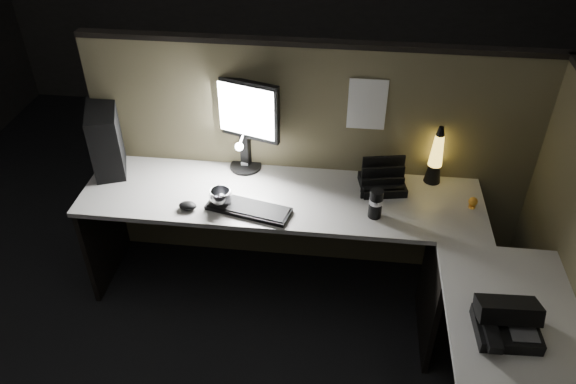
# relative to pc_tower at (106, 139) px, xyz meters

# --- Properties ---
(floor) EXTENTS (6.00, 6.00, 0.00)m
(floor) POSITION_rel_pc_tower_xyz_m (1.22, -0.78, -0.93)
(floor) COLOR black
(floor) RESTS_ON ground
(room_shell) EXTENTS (6.00, 6.00, 6.00)m
(room_shell) POSITION_rel_pc_tower_xyz_m (1.22, -0.78, 0.69)
(room_shell) COLOR silver
(room_shell) RESTS_ON ground
(partition_back) EXTENTS (2.66, 0.06, 1.50)m
(partition_back) POSITION_rel_pc_tower_xyz_m (1.22, 0.15, -0.18)
(partition_back) COLOR brown
(partition_back) RESTS_ON ground
(partition_right) EXTENTS (0.06, 1.66, 1.50)m
(partition_right) POSITION_rel_pc_tower_xyz_m (2.55, -0.68, -0.18)
(partition_right) COLOR brown
(partition_right) RESTS_ON ground
(desk) EXTENTS (2.60, 1.60, 0.73)m
(desk) POSITION_rel_pc_tower_xyz_m (1.40, -0.53, -0.35)
(desk) COLOR #B7B3AD
(desk) RESTS_ON ground
(pc_tower) EXTENTS (0.29, 0.41, 0.39)m
(pc_tower) POSITION_rel_pc_tower_xyz_m (0.00, 0.00, 0.00)
(pc_tower) COLOR black
(pc_tower) RESTS_ON desk
(monitor) EXTENTS (0.44, 0.20, 0.58)m
(monitor) POSITION_rel_pc_tower_xyz_m (0.82, 0.10, 0.15)
(monitor) COLOR black
(monitor) RESTS_ON desk
(keyboard) EXTENTS (0.49, 0.26, 0.02)m
(keyboard) POSITION_rel_pc_tower_xyz_m (0.91, -0.34, -0.19)
(keyboard) COLOR black
(keyboard) RESTS_ON desk
(mouse) EXTENTS (0.11, 0.08, 0.04)m
(mouse) POSITION_rel_pc_tower_xyz_m (0.57, -0.36, -0.18)
(mouse) COLOR black
(mouse) RESTS_ON desk
(clip_lamp) EXTENTS (0.05, 0.19, 0.25)m
(clip_lamp) POSITION_rel_pc_tower_xyz_m (0.81, 0.03, -0.05)
(clip_lamp) COLOR silver
(clip_lamp) RESTS_ON desk
(organizer) EXTENTS (0.29, 0.26, 0.19)m
(organizer) POSITION_rel_pc_tower_xyz_m (1.65, -0.03, -0.15)
(organizer) COLOR black
(organizer) RESTS_ON desk
(lava_lamp) EXTENTS (0.10, 0.10, 0.37)m
(lava_lamp) POSITION_rel_pc_tower_xyz_m (1.94, 0.07, -0.04)
(lava_lamp) COLOR black
(lava_lamp) RESTS_ON desk
(travel_mug) EXTENTS (0.08, 0.08, 0.17)m
(travel_mug) POSITION_rel_pc_tower_xyz_m (1.60, -0.30, -0.11)
(travel_mug) COLOR black
(travel_mug) RESTS_ON desk
(steel_mug) EXTENTS (0.14, 0.14, 0.10)m
(steel_mug) POSITION_rel_pc_tower_xyz_m (0.75, -0.31, -0.15)
(steel_mug) COLOR #BABAC1
(steel_mug) RESTS_ON desk
(figurine) EXTENTS (0.05, 0.05, 0.05)m
(figurine) POSITION_rel_pc_tower_xyz_m (2.14, -0.17, -0.15)
(figurine) COLOR #FFA228
(figurine) RESTS_ON desk
(pinned_paper) EXTENTS (0.22, 0.00, 0.31)m
(pinned_paper) POSITION_rel_pc_tower_xyz_m (1.52, 0.12, 0.26)
(pinned_paper) COLOR white
(pinned_paper) RESTS_ON partition_back
(desk_phone) EXTENTS (0.27, 0.28, 0.16)m
(desk_phone) POSITION_rel_pc_tower_xyz_m (2.15, -1.03, -0.14)
(desk_phone) COLOR black
(desk_phone) RESTS_ON desk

